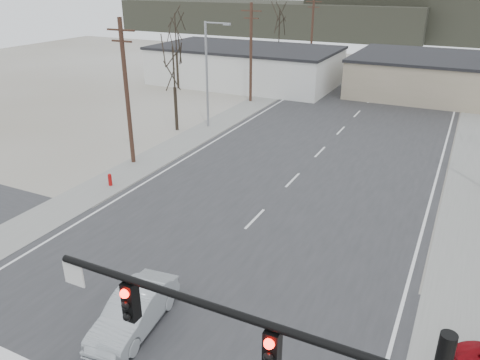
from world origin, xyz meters
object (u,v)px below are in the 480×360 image
Objects in this scene: sedan_crossing at (134,311)px; car_far_b at (366,75)px; car_far_a at (423,75)px; fire_hydrant at (110,180)px.

car_far_b is (-2.28, 50.05, -0.01)m from sedan_crossing.
car_far_b is at bearing 85.66° from sedan_crossing.
car_far_a is 7.48m from car_far_b.
sedan_crossing is at bearing 100.82° from car_far_a.
sedan_crossing is 1.04× the size of car_far_b.
fire_hydrant is 0.20× the size of car_far_b.
car_far_b is at bearing 43.76° from car_far_a.
sedan_crossing is 50.10m from car_far_b.
sedan_crossing reaches higher than fire_hydrant.
car_far_b reaches higher than fire_hydrant.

